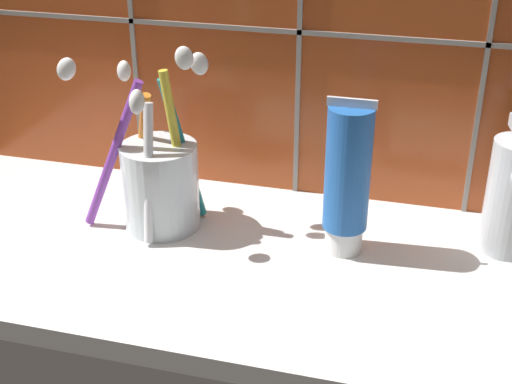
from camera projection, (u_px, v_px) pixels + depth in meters
sink_counter at (244, 264)px, 67.30cm from camera, size 72.10×29.62×2.00cm
toothbrush_cup at (159, 179)px, 69.67cm from camera, size 13.64×10.56×18.41cm
toothpaste_tube at (347, 178)px, 64.36cm from camera, size 4.37×4.16×15.12cm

